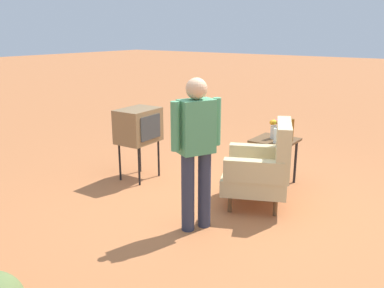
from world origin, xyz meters
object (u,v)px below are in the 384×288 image
(armchair, at_px, (263,167))
(person_standing, at_px, (196,146))
(bottle_wine_green, at_px, (281,130))
(bottle_tall_amber, at_px, (291,130))
(flower_vase, at_px, (274,128))
(tv_on_stand, at_px, (138,126))
(bottle_short_clear, at_px, (276,136))
(side_table, at_px, (275,146))

(armchair, relative_size, person_standing, 0.65)
(person_standing, xyz_separation_m, bottle_wine_green, (-1.66, 0.21, -0.13))
(bottle_tall_amber, distance_m, flower_vase, 0.24)
(bottle_wine_green, bearing_deg, tv_on_stand, -63.70)
(bottle_wine_green, xyz_separation_m, bottle_short_clear, (0.12, -0.02, -0.06))
(armchair, bearing_deg, tv_on_stand, -84.62)
(bottle_tall_amber, height_order, flower_vase, bottle_tall_amber)
(armchair, distance_m, bottle_short_clear, 0.65)
(side_table, relative_size, bottle_tall_amber, 2.17)
(flower_vase, bearing_deg, person_standing, -2.19)
(armchair, height_order, tv_on_stand, armchair)
(side_table, xyz_separation_m, flower_vase, (-0.04, -0.05, 0.25))
(bottle_tall_amber, relative_size, flower_vase, 1.13)
(tv_on_stand, bearing_deg, person_standing, 63.43)
(armchair, bearing_deg, side_table, -164.95)
(bottle_wine_green, relative_size, flower_vase, 1.21)
(bottle_tall_amber, height_order, bottle_wine_green, bottle_wine_green)
(tv_on_stand, relative_size, bottle_short_clear, 5.15)
(person_standing, bearing_deg, bottle_short_clear, 172.84)
(tv_on_stand, bearing_deg, bottle_tall_amber, 117.92)
(person_standing, xyz_separation_m, bottle_tall_amber, (-1.77, 0.31, -0.14))
(person_standing, relative_size, bottle_short_clear, 8.20)
(bottle_wine_green, height_order, bottle_short_clear, bottle_wine_green)
(side_table, height_order, person_standing, person_standing)
(bottle_short_clear, bearing_deg, bottle_tall_amber, 153.72)
(person_standing, relative_size, bottle_tall_amber, 5.47)
(tv_on_stand, distance_m, person_standing, 1.76)
(tv_on_stand, bearing_deg, bottle_short_clear, 113.43)
(tv_on_stand, bearing_deg, bottle_wine_green, 116.30)
(armchair, xyz_separation_m, person_standing, (0.96, -0.31, 0.44))
(tv_on_stand, relative_size, flower_vase, 3.89)
(bottle_wine_green, bearing_deg, armchair, 8.44)
(person_standing, bearing_deg, bottle_wine_green, 172.76)
(person_standing, bearing_deg, armchair, 161.83)
(tv_on_stand, height_order, person_standing, person_standing)
(bottle_wine_green, distance_m, bottle_short_clear, 0.13)
(flower_vase, bearing_deg, side_table, 51.41)
(flower_vase, bearing_deg, bottle_short_clear, 31.76)
(bottle_wine_green, bearing_deg, side_table, -118.46)
(side_table, distance_m, flower_vase, 0.25)
(tv_on_stand, xyz_separation_m, bottle_wine_green, (-0.88, 1.77, 0.03))
(side_table, height_order, tv_on_stand, tv_on_stand)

